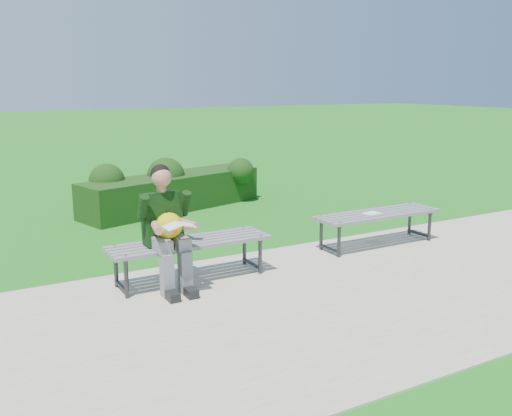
{
  "coord_description": "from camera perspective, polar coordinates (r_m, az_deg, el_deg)",
  "views": [
    {
      "loc": [
        -2.98,
        -6.21,
        2.17
      ],
      "look_at": [
        0.32,
        -0.32,
        0.68
      ],
      "focal_mm": 40.0,
      "sensor_mm": 36.0,
      "label": 1
    }
  ],
  "objects": [
    {
      "name": "paper_sheet",
      "position": [
        7.71,
        11.51,
        -0.51
      ],
      "size": [
        0.24,
        0.19,
        0.01
      ],
      "color": "white",
      "rests_on": "bench_right"
    },
    {
      "name": "bench_right",
      "position": [
        7.79,
        12.05,
        -0.84
      ],
      "size": [
        1.8,
        0.5,
        0.46
      ],
      "color": "slate",
      "rests_on": "walkway"
    },
    {
      "name": "bench_left",
      "position": [
        6.32,
        -6.62,
        -3.76
      ],
      "size": [
        1.8,
        0.5,
        0.46
      ],
      "color": "slate",
      "rests_on": "walkway"
    },
    {
      "name": "seated_boy",
      "position": [
        6.04,
        -8.95,
        -1.63
      ],
      "size": [
        0.56,
        0.76,
        1.31
      ],
      "color": "gray",
      "rests_on": "walkway"
    },
    {
      "name": "ground",
      "position": [
        7.22,
        -3.51,
        -5.06
      ],
      "size": [
        80.0,
        80.0,
        0.0
      ],
      "color": "#217619",
      "rests_on": "ground"
    },
    {
      "name": "walkway",
      "position": [
        5.78,
        4.19,
        -9.53
      ],
      "size": [
        30.0,
        3.5,
        0.02
      ],
      "color": "#B2A797",
      "rests_on": "ground"
    },
    {
      "name": "hedge",
      "position": [
        10.02,
        -8.6,
        1.99
      ],
      "size": [
        3.43,
        1.71,
        0.9
      ],
      "color": "#183D11",
      "rests_on": "ground"
    }
  ]
}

